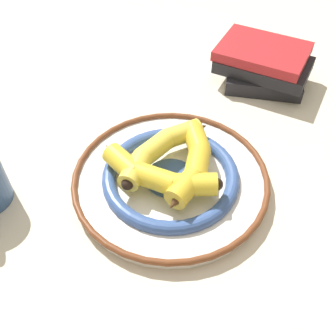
# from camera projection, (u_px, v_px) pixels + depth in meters

# --- Properties ---
(ground_plane) EXTENTS (2.80, 2.80, 0.00)m
(ground_plane) POSITION_uv_depth(u_px,v_px,m) (174.00, 185.00, 0.67)
(ground_plane) COLOR beige
(decorative_bowl) EXTENTS (0.33, 0.33, 0.03)m
(decorative_bowl) POSITION_uv_depth(u_px,v_px,m) (168.00, 177.00, 0.66)
(decorative_bowl) COLOR white
(decorative_bowl) RESTS_ON ground_plane
(banana_a) EXTENTS (0.15, 0.16, 0.04)m
(banana_a) POSITION_uv_depth(u_px,v_px,m) (157.00, 148.00, 0.65)
(banana_a) COLOR yellow
(banana_a) RESTS_ON decorative_bowl
(banana_b) EXTENTS (0.20, 0.11, 0.04)m
(banana_b) POSITION_uv_depth(u_px,v_px,m) (152.00, 174.00, 0.61)
(banana_b) COLOR yellow
(banana_b) RESTS_ON decorative_bowl
(banana_c) EXTENTS (0.08, 0.19, 0.04)m
(banana_c) POSITION_uv_depth(u_px,v_px,m) (190.00, 164.00, 0.63)
(banana_c) COLOR gold
(banana_c) RESTS_ON decorative_bowl
(book_stack) EXTENTS (0.23, 0.21, 0.08)m
(book_stack) POSITION_uv_depth(u_px,v_px,m) (261.00, 65.00, 0.84)
(book_stack) COLOR black
(book_stack) RESTS_ON ground_plane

